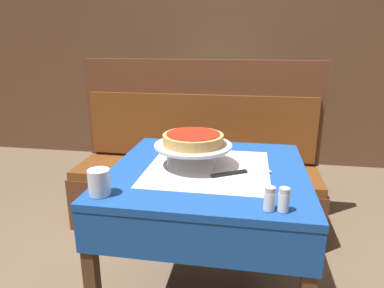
% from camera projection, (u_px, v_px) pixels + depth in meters
% --- Properties ---
extents(dining_table_front, '(0.87, 0.87, 0.76)m').
position_uv_depth(dining_table_front, '(208.00, 191.00, 1.58)').
color(dining_table_front, '#194799').
rests_on(dining_table_front, ground_plane).
extents(dining_table_rear, '(0.81, 0.81, 0.76)m').
position_uv_depth(dining_table_rear, '(217.00, 112.00, 3.21)').
color(dining_table_rear, '#1E6B33').
rests_on(dining_table_rear, ground_plane).
extents(booth_bench, '(1.75, 0.49, 1.19)m').
position_uv_depth(booth_bench, '(196.00, 179.00, 2.51)').
color(booth_bench, brown).
rests_on(booth_bench, ground_plane).
extents(back_wall_panel, '(6.00, 0.04, 2.40)m').
position_uv_depth(back_wall_panel, '(236.00, 52.00, 3.60)').
color(back_wall_panel, brown).
rests_on(back_wall_panel, ground_plane).
extents(pizza_pan_stand, '(0.35, 0.35, 0.10)m').
position_uv_depth(pizza_pan_stand, '(193.00, 146.00, 1.55)').
color(pizza_pan_stand, '#ADADB2').
rests_on(pizza_pan_stand, dining_table_front).
extents(deep_dish_pizza, '(0.27, 0.27, 0.05)m').
position_uv_depth(deep_dish_pizza, '(193.00, 139.00, 1.54)').
color(deep_dish_pizza, tan).
rests_on(deep_dish_pizza, pizza_pan_stand).
extents(pizza_server, '(0.26, 0.18, 0.01)m').
position_uv_depth(pizza_server, '(243.00, 172.00, 1.48)').
color(pizza_server, '#BCBCC1').
rests_on(pizza_server, dining_table_front).
extents(water_glass_near, '(0.08, 0.08, 0.10)m').
position_uv_depth(water_glass_near, '(99.00, 182.00, 1.26)').
color(water_glass_near, silver).
rests_on(water_glass_near, dining_table_front).
extents(salt_shaker, '(0.04, 0.04, 0.08)m').
position_uv_depth(salt_shaker, '(270.00, 199.00, 1.15)').
color(salt_shaker, silver).
rests_on(salt_shaker, dining_table_front).
extents(pepper_shaker, '(0.04, 0.04, 0.08)m').
position_uv_depth(pepper_shaker, '(284.00, 200.00, 1.14)').
color(pepper_shaker, silver).
rests_on(pepper_shaker, dining_table_front).
extents(condiment_caddy, '(0.13, 0.13, 0.14)m').
position_uv_depth(condiment_caddy, '(230.00, 98.00, 3.20)').
color(condiment_caddy, black).
rests_on(condiment_caddy, dining_table_rear).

